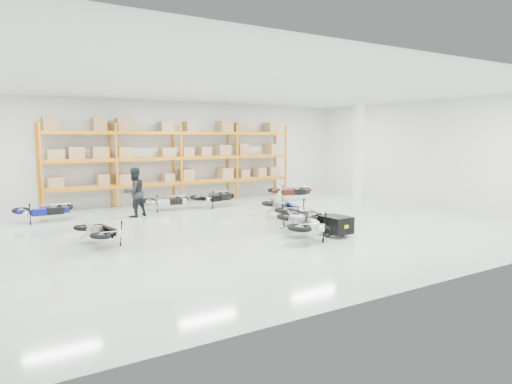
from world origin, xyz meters
TOP-DOWN VIEW (x-y plane):
  - room at (0.00, 0.00)m, footprint 18.00×18.00m
  - pallet_rack at (-0.00, 6.45)m, footprint 11.28×0.98m
  - structural_column at (5.20, 0.50)m, footprint 0.25×0.25m
  - moto_blue_centre at (1.46, 0.33)m, footprint 1.46×2.11m
  - moto_silver_left at (0.22, -2.32)m, footprint 1.69×2.18m
  - moto_black_far_left at (-4.95, -0.04)m, footprint 0.98×1.68m
  - moto_touring_right at (1.28, -1.01)m, footprint 1.11×1.83m
  - trailer at (1.28, -2.61)m, footprint 0.76×1.45m
  - moto_back_a at (-5.75, 4.55)m, footprint 1.72×0.90m
  - moto_back_b at (-1.22, 4.66)m, footprint 1.74×1.10m
  - moto_back_c at (0.82, 4.45)m, footprint 1.93×1.26m
  - moto_back_d at (4.76, 4.39)m, footprint 2.00×1.50m
  - person_back at (-2.76, 3.86)m, footprint 1.07×0.96m

SIDE VIEW (x-z plane):
  - trailer at x=1.28m, z-range 0.05..0.66m
  - moto_black_far_left at x=-4.95m, z-range -0.03..1.01m
  - moto_back_b at x=-1.22m, z-range -0.03..1.02m
  - moto_back_a at x=-5.75m, z-range -0.03..1.06m
  - moto_touring_right at x=1.28m, z-range -0.03..1.08m
  - moto_back_c at x=0.82m, z-range -0.03..1.12m
  - moto_back_d at x=4.76m, z-range -0.03..1.13m
  - moto_blue_centre at x=1.46m, z-range -0.03..1.21m
  - moto_silver_left at x=0.22m, z-range -0.04..1.23m
  - person_back at x=-2.76m, z-range 0.00..1.83m
  - room at x=0.00m, z-range -6.75..11.25m
  - structural_column at x=5.20m, z-range 0.00..4.50m
  - pallet_rack at x=0.00m, z-range 0.45..4.07m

